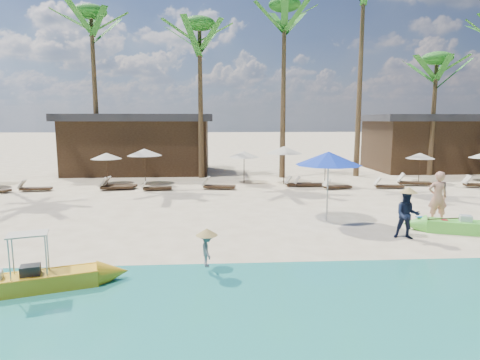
{
  "coord_description": "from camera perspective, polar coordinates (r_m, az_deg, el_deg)",
  "views": [
    {
      "loc": [
        -2.41,
        -12.95,
        3.87
      ],
      "look_at": [
        -1.48,
        2.0,
        1.63
      ],
      "focal_mm": 30.0,
      "sensor_mm": 36.0,
      "label": 1
    }
  ],
  "objects": [
    {
      "name": "vendor_green",
      "position": [
        14.27,
        22.68,
        -4.59
      ],
      "size": [
        0.92,
        0.81,
        1.6
      ],
      "primitive_type": "imported",
      "rotation": [
        0.0,
        0.0,
        -0.3
      ],
      "color": "#121B33",
      "rests_on": "ground"
    },
    {
      "name": "lounger_3_right",
      "position": [
        23.5,
        -17.42,
        -0.86
      ],
      "size": [
        1.92,
        0.78,
        0.63
      ],
      "rotation": [
        0.0,
        0.0,
        0.11
      ],
      "color": "#372616",
      "rests_on": "ground"
    },
    {
      "name": "yellow_canoe",
      "position": [
        10.58,
        -28.69,
        -12.76
      ],
      "size": [
        5.11,
        1.9,
        1.36
      ],
      "rotation": [
        0.0,
        0.0,
        0.3
      ],
      "color": "yellow",
      "rests_on": "ground"
    },
    {
      "name": "wet_sand_strip",
      "position": [
        9.16,
        12.6,
        -16.69
      ],
      "size": [
        240.0,
        4.5,
        0.01
      ],
      "primitive_type": "cube",
      "color": "tan",
      "rests_on": "ground"
    },
    {
      "name": "resort_parasol_7",
      "position": [
        24.54,
        12.07,
        3.3
      ],
      "size": [
        1.87,
        1.87,
        1.92
      ],
      "color": "#372616",
      "rests_on": "ground"
    },
    {
      "name": "vendor_yellow",
      "position": [
        10.34,
        -4.71,
        -9.86
      ],
      "size": [
        0.42,
        0.62,
        0.88
      ],
      "primitive_type": "imported",
      "rotation": [
        0.0,
        0.0,
        1.74
      ],
      "color": "gray",
      "rests_on": "ground"
    },
    {
      "name": "resort_parasol_4",
      "position": [
        24.9,
        -13.44,
        3.86
      ],
      "size": [
        2.11,
        2.11,
        2.18
      ],
      "color": "#372616",
      "rests_on": "ground"
    },
    {
      "name": "lounger_3_left",
      "position": [
        24.81,
        -27.29,
        -0.99
      ],
      "size": [
        1.73,
        0.62,
        0.58
      ],
      "rotation": [
        0.0,
        0.0,
        0.06
      ],
      "color": "#372616",
      "rests_on": "ground"
    },
    {
      "name": "resort_parasol_8",
      "position": [
        27.74,
        24.24,
        3.16
      ],
      "size": [
        1.78,
        1.78,
        1.83
      ],
      "color": "#372616",
      "rests_on": "ground"
    },
    {
      "name": "ground",
      "position": [
        13.73,
        6.78,
        -7.95
      ],
      "size": [
        240.0,
        240.0,
        0.0
      ],
      "primitive_type": "plane",
      "color": "#FFE6BC",
      "rests_on": "ground"
    },
    {
      "name": "pavilion_west",
      "position": [
        31.0,
        -13.99,
        5.13
      ],
      "size": [
        10.8,
        6.6,
        4.3
      ],
      "color": "#372616",
      "rests_on": "ground"
    },
    {
      "name": "palm_5",
      "position": [
        29.87,
        17.06,
        21.58
      ],
      "size": [
        2.08,
        2.08,
        13.6
      ],
      "color": "brown",
      "rests_on": "ground"
    },
    {
      "name": "lounger_4_left",
      "position": [
        23.87,
        -16.91,
        -0.7
      ],
      "size": [
        1.86,
        0.6,
        0.63
      ],
      "rotation": [
        0.0,
        0.0,
        -0.02
      ],
      "color": "#372616",
      "rests_on": "ground"
    },
    {
      "name": "palm_6",
      "position": [
        31.58,
        26.11,
        13.43
      ],
      "size": [
        2.08,
        2.08,
        8.51
      ],
      "color": "brown",
      "rests_on": "ground"
    },
    {
      "name": "resort_parasol_6",
      "position": [
        24.58,
        6.32,
        4.28
      ],
      "size": [
        2.25,
        2.25,
        2.32
      ],
      "color": "#372616",
      "rests_on": "ground"
    },
    {
      "name": "lounger_6_left",
      "position": [
        23.92,
        8.14,
        -0.46
      ],
      "size": [
        1.69,
        0.66,
        0.56
      ],
      "rotation": [
        0.0,
        0.0,
        0.1
      ],
      "color": "#372616",
      "rests_on": "ground"
    },
    {
      "name": "lounger_6_right",
      "position": [
        23.87,
        9.48,
        -0.5
      ],
      "size": [
        1.67,
        0.57,
        0.56
      ],
      "rotation": [
        0.0,
        0.0,
        -0.04
      ],
      "color": "#372616",
      "rests_on": "ground"
    },
    {
      "name": "blue_umbrella",
      "position": [
        15.57,
        12.48,
        3.02
      ],
      "size": [
        2.51,
        2.51,
        2.7
      ],
      "color": "#99999E",
      "rests_on": "ground"
    },
    {
      "name": "palm_4",
      "position": [
        27.91,
        6.3,
        19.97
      ],
      "size": [
        2.08,
        2.08,
        11.7
      ],
      "color": "brown",
      "rests_on": "ground"
    },
    {
      "name": "lounger_7_right",
      "position": [
        24.46,
        20.19,
        -0.7
      ],
      "size": [
        1.69,
        0.74,
        0.55
      ],
      "rotation": [
        0.0,
        0.0,
        -0.15
      ],
      "color": "#372616",
      "rests_on": "ground"
    },
    {
      "name": "resort_parasol_3",
      "position": [
        25.69,
        -18.48,
        3.27
      ],
      "size": [
        1.86,
        1.86,
        1.92
      ],
      "color": "#372616",
      "rests_on": "ground"
    },
    {
      "name": "resort_parasol_5",
      "position": [
        24.84,
        0.58,
        3.68
      ],
      "size": [
        1.93,
        1.93,
        1.99
      ],
      "color": "#372616",
      "rests_on": "ground"
    },
    {
      "name": "green_canoe",
      "position": [
        16.06,
        30.89,
        -5.82
      ],
      "size": [
        5.25,
        2.17,
        0.69
      ],
      "rotation": [
        0.0,
        0.0,
        -0.34
      ],
      "color": "#60E044",
      "rests_on": "ground"
    },
    {
      "name": "palm_2",
      "position": [
        29.63,
        -20.29,
        18.31
      ],
      "size": [
        2.08,
        2.08,
        11.33
      ],
      "color": "brown",
      "rests_on": "ground"
    },
    {
      "name": "tourist",
      "position": [
        16.91,
        26.3,
        -2.21
      ],
      "size": [
        0.77,
        0.55,
        1.98
      ],
      "primitive_type": "imported",
      "rotation": [
        0.0,
        0.0,
        3.03
      ],
      "color": "tan",
      "rests_on": "ground"
    },
    {
      "name": "lounger_5_left",
      "position": [
        22.73,
        -3.28,
        -0.79
      ],
      "size": [
        1.94,
        0.9,
        0.63
      ],
      "rotation": [
        0.0,
        0.0,
        -0.18
      ],
      "color": "#372616",
      "rests_on": "ground"
    },
    {
      "name": "lounger_9_left",
      "position": [
        27.13,
        30.75,
        -0.47
      ],
      "size": [
        1.91,
        0.82,
        0.63
      ],
      "rotation": [
        0.0,
        0.0,
        -0.14
      ],
      "color": "#372616",
      "rests_on": "ground"
    },
    {
      "name": "pavilion_east",
      "position": [
        34.63,
        24.84,
        4.93
      ],
      "size": [
        8.8,
        6.6,
        4.3
      ],
      "color": "#372616",
      "rests_on": "ground"
    },
    {
      "name": "palm_3",
      "position": [
        27.64,
        -5.75,
        18.25
      ],
      "size": [
        2.08,
        2.08,
        10.52
      ],
      "color": "brown",
      "rests_on": "ground"
    },
    {
      "name": "lounger_8_left",
      "position": [
        26.08,
        23.27,
        -0.26
      ],
      "size": [
        2.02,
        1.01,
        0.66
      ],
      "rotation": [
        0.0,
        0.0,
        -0.22
      ],
      "color": "#372616",
      "rests_on": "ground"
    },
    {
      "name": "lounger_7_left",
      "position": [
        23.34,
        13.46,
        -0.83
      ],
      "size": [
        1.69,
        0.76,
        0.55
      ],
      "rotation": [
        0.0,
        0.0,
        0.16
      ],
      "color": "#372616",
      "rests_on": "ground"
    },
    {
      "name": "lounger_4_right",
      "position": [
        22.76,
        -11.96,
        -1.01
      ],
      "size": [
        1.68,
        0.65,
        0.56
      ],
      "rotation": [
        0.0,
        0.0,
        0.09
      ],
      "color": "#372616",
      "rests_on": "ground"
    }
  ]
}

